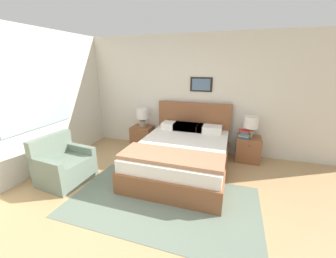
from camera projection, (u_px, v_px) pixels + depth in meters
name	position (u px, v px, depth m)	size (l,w,h in m)	color
ground_plane	(133.00, 232.00, 2.52)	(16.00, 16.00, 0.00)	tan
wall_back	(188.00, 95.00, 4.72)	(7.13, 0.09, 2.60)	beige
wall_left	(54.00, 99.00, 4.10)	(0.08, 5.22, 2.60)	beige
area_rug_main	(163.00, 201.00, 3.09)	(2.78, 1.61, 0.01)	slate
bed	(182.00, 154.00, 3.94)	(1.66, 2.15, 1.15)	brown
armchair	(64.00, 166.00, 3.57)	(0.76, 0.85, 0.81)	slate
nightstand_near_window	(142.00, 137.00, 5.07)	(0.49, 0.46, 0.52)	brown
nightstand_by_door	(248.00, 149.00, 4.35)	(0.49, 0.46, 0.52)	brown
table_lamp_near_window	(142.00, 115.00, 4.91)	(0.29, 0.29, 0.44)	gray
table_lamp_by_door	(251.00, 124.00, 4.20)	(0.29, 0.29, 0.44)	gray
book_thick_bottom	(244.00, 136.00, 4.26)	(0.24, 0.25, 0.04)	#335693
book_hardcover_middle	(244.00, 135.00, 4.25)	(0.23, 0.26, 0.03)	beige
book_novel_upper	(244.00, 134.00, 4.24)	(0.21, 0.28, 0.03)	#4C7551
book_slim_near_top	(244.00, 132.00, 4.23)	(0.16, 0.25, 0.03)	#335693
book_paperback_top	(245.00, 131.00, 4.22)	(0.22, 0.23, 0.03)	#B7332D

